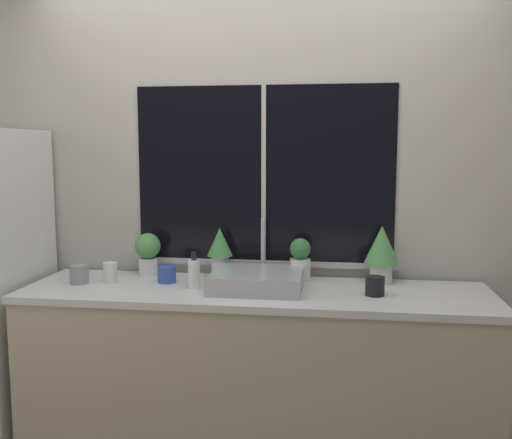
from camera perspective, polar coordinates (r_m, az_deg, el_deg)
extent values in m
cube|color=#BCB7AD|center=(3.15, 0.87, 2.79)|extent=(8.00, 0.06, 2.70)
cube|color=black|center=(3.11, 0.79, 4.56)|extent=(1.41, 0.01, 0.95)
cube|color=#BCB7AD|center=(3.10, 0.77, 4.55)|extent=(0.02, 0.01, 0.95)
cube|color=#BCB7AD|center=(3.16, 0.76, -4.37)|extent=(1.47, 0.04, 0.03)
cube|color=#B2A893|center=(3.00, -0.11, -15.59)|extent=(2.30, 0.61, 0.86)
cube|color=silver|center=(2.86, -0.11, -7.32)|extent=(2.33, 0.64, 0.03)
cube|color=#ADADB2|center=(2.85, 0.13, -6.08)|extent=(0.45, 0.39, 0.09)
cylinder|color=#B7B7BC|center=(3.07, 0.71, -5.68)|extent=(0.04, 0.04, 0.03)
cylinder|color=#B7B7BC|center=(3.04, 0.71, -2.64)|extent=(0.02, 0.02, 0.30)
cylinder|color=white|center=(3.22, -10.72, -4.64)|extent=(0.11, 0.11, 0.09)
sphere|color=#569951|center=(3.19, -10.77, -2.60)|extent=(0.14, 0.14, 0.14)
cylinder|color=white|center=(3.11, -3.61, -4.71)|extent=(0.09, 0.09, 0.12)
cone|color=#478E4C|center=(3.08, -3.63, -2.24)|extent=(0.14, 0.14, 0.15)
cylinder|color=white|center=(3.05, 4.43, -4.99)|extent=(0.11, 0.11, 0.11)
sphere|color=#387A3D|center=(3.03, 4.45, -2.92)|extent=(0.11, 0.11, 0.11)
cylinder|color=white|center=(3.06, 12.39, -5.21)|extent=(0.12, 0.12, 0.10)
cone|color=#569951|center=(3.03, 12.46, -2.44)|extent=(0.18, 0.18, 0.20)
cylinder|color=white|center=(2.88, -6.20, -5.45)|extent=(0.06, 0.06, 0.14)
cylinder|color=black|center=(2.86, -6.23, -3.66)|extent=(0.03, 0.03, 0.04)
cylinder|color=#3351AD|center=(3.02, -8.91, -5.45)|extent=(0.10, 0.10, 0.08)
cylinder|color=white|center=(3.09, -14.36, -5.13)|extent=(0.07, 0.07, 0.10)
cylinder|color=gray|center=(3.10, -17.26, -5.25)|extent=(0.10, 0.10, 0.10)
cylinder|color=black|center=(2.79, 11.80, -6.53)|extent=(0.09, 0.09, 0.09)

